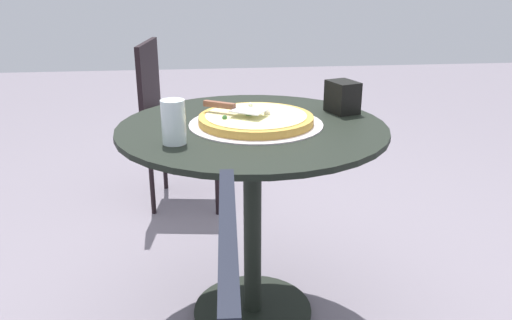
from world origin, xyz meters
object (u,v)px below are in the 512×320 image
object	(u,v)px
drinking_cup	(174,122)
pizza_server	(233,107)
pizza_on_tray	(256,120)
patio_table	(252,175)
napkin_dispenser	(342,97)
patio_chair_near	(173,109)

from	to	relation	value
drinking_cup	pizza_server	bearing A→B (deg)	-135.19
pizza_server	drinking_cup	world-z (taller)	drinking_cup
pizza_on_tray	drinking_cup	world-z (taller)	drinking_cup
pizza_on_tray	pizza_server	bearing A→B (deg)	-9.62
patio_table	napkin_dispenser	size ratio (longest dim) A/B	7.94
patio_chair_near	patio_table	bearing A→B (deg)	106.30
patio_table	patio_chair_near	xyz separation A→B (m)	(0.30, -1.02, -0.03)
patio_table	napkin_dispenser	distance (m)	0.41
patio_table	pizza_server	size ratio (longest dim) A/B	4.20
pizza_on_tray	pizza_server	distance (m)	0.08
patio_table	drinking_cup	size ratio (longest dim) A/B	6.83
napkin_dispenser	patio_chair_near	world-z (taller)	patio_chair_near
pizza_on_tray	pizza_server	world-z (taller)	pizza_server
patio_table	patio_chair_near	world-z (taller)	patio_chair_near
napkin_dispenser	pizza_server	bearing A→B (deg)	-93.68
patio_chair_near	drinking_cup	bearing A→B (deg)	92.94
napkin_dispenser	pizza_on_tray	bearing A→B (deg)	-88.37
pizza_on_tray	pizza_server	size ratio (longest dim) A/B	2.09
patio_table	pizza_server	xyz separation A→B (m)	(0.06, -0.02, 0.22)
drinking_cup	patio_chair_near	bearing A→B (deg)	-87.06
pizza_server	patio_chair_near	bearing A→B (deg)	-76.55
pizza_on_tray	patio_chair_near	bearing A→B (deg)	-72.95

